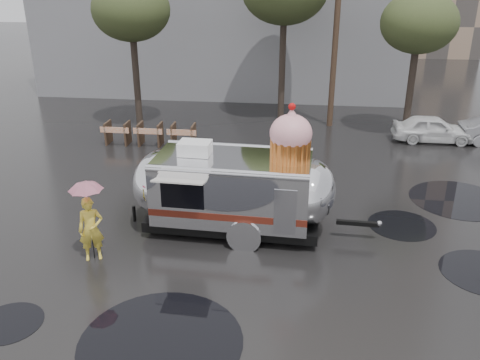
# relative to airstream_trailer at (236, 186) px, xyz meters

# --- Properties ---
(ground) EXTENTS (120.00, 120.00, 0.00)m
(ground) POSITION_rel_airstream_trailer_xyz_m (0.75, -2.62, -1.43)
(ground) COLOR black
(ground) RESTS_ON ground
(puddles) EXTENTS (14.21, 11.59, 0.01)m
(puddles) POSITION_rel_airstream_trailer_xyz_m (3.21, -1.38, -1.42)
(puddles) COLOR black
(puddles) RESTS_ON ground
(utility_pole) EXTENTS (1.60, 0.28, 9.00)m
(utility_pole) POSITION_rel_airstream_trailer_xyz_m (3.25, 11.38, 3.19)
(utility_pole) COLOR #473323
(utility_pole) RESTS_ON ground
(tree_left) EXTENTS (3.64, 3.64, 6.95)m
(tree_left) POSITION_rel_airstream_trailer_xyz_m (-6.25, 10.38, 4.06)
(tree_left) COLOR #382D26
(tree_left) RESTS_ON ground
(tree_right) EXTENTS (3.36, 3.36, 6.42)m
(tree_right) POSITION_rel_airstream_trailer_xyz_m (6.75, 10.38, 3.63)
(tree_right) COLOR #382D26
(tree_right) RESTS_ON ground
(barricade_row) EXTENTS (4.30, 0.80, 1.00)m
(barricade_row) POSITION_rel_airstream_trailer_xyz_m (-4.80, 7.35, -0.90)
(barricade_row) COLOR #473323
(barricade_row) RESTS_ON ground
(airstream_trailer) EXTENTS (7.55, 2.96, 4.07)m
(airstream_trailer) POSITION_rel_airstream_trailer_xyz_m (0.00, 0.00, 0.00)
(airstream_trailer) COLOR silver
(airstream_trailer) RESTS_ON ground
(person_left) EXTENTS (0.76, 0.65, 1.80)m
(person_left) POSITION_rel_airstream_trailer_xyz_m (-3.65, -2.12, -0.53)
(person_left) COLOR yellow
(person_left) RESTS_ON ground
(umbrella_pink) EXTENTS (1.09, 1.09, 2.30)m
(umbrella_pink) POSITION_rel_airstream_trailer_xyz_m (-3.65, -2.12, 0.50)
(umbrella_pink) COLOR pink
(umbrella_pink) RESTS_ON ground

